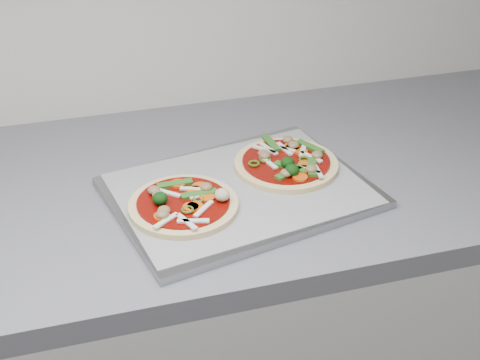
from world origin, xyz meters
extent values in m
cube|color=gray|center=(0.63, 1.23, 0.91)|extent=(0.46, 0.38, 0.01)
cube|color=gray|center=(0.63, 1.23, 0.91)|extent=(0.43, 0.35, 0.00)
cylinder|color=#F2D58F|center=(0.53, 1.20, 0.92)|extent=(0.17, 0.17, 0.01)
cylinder|color=#740002|center=(0.53, 1.20, 0.93)|extent=(0.15, 0.15, 0.00)
cylinder|color=#E35500|center=(0.57, 1.23, 0.93)|extent=(0.03, 0.03, 0.00)
cylinder|color=#E35500|center=(0.55, 1.17, 0.93)|extent=(0.04, 0.04, 0.00)
cylinder|color=#E35500|center=(0.49, 1.16, 0.93)|extent=(0.04, 0.04, 0.00)
cube|color=#356E26|center=(0.53, 1.25, 0.93)|extent=(0.06, 0.02, 0.00)
torus|color=#3A5413|center=(0.53, 1.17, 0.93)|extent=(0.02, 0.02, 0.00)
cube|color=silver|center=(0.57, 1.20, 0.93)|extent=(0.05, 0.02, 0.00)
ellipsoid|color=#C4BA96|center=(0.59, 1.18, 0.94)|extent=(0.03, 0.03, 0.02)
cylinder|color=#E35500|center=(0.54, 1.17, 0.93)|extent=(0.03, 0.03, 0.00)
cylinder|color=#E35500|center=(0.57, 1.19, 0.93)|extent=(0.03, 0.03, 0.00)
ellipsoid|color=olive|center=(0.50, 1.17, 0.93)|extent=(0.03, 0.03, 0.01)
cylinder|color=#E35500|center=(0.53, 1.25, 0.93)|extent=(0.04, 0.04, 0.00)
torus|color=#3A5413|center=(0.55, 1.19, 0.93)|extent=(0.02, 0.02, 0.00)
cylinder|color=#E35500|center=(0.55, 1.22, 0.93)|extent=(0.03, 0.03, 0.00)
cube|color=#356E26|center=(0.56, 1.21, 0.93)|extent=(0.06, 0.01, 0.00)
ellipsoid|color=#103A0B|center=(0.50, 1.20, 0.94)|extent=(0.03, 0.03, 0.02)
ellipsoid|color=olive|center=(0.49, 1.16, 0.93)|extent=(0.02, 0.02, 0.01)
cube|color=silver|center=(0.53, 1.13, 0.93)|extent=(0.05, 0.02, 0.00)
cube|color=silver|center=(0.50, 1.15, 0.93)|extent=(0.04, 0.03, 0.00)
cube|color=silver|center=(0.52, 1.14, 0.93)|extent=(0.03, 0.05, 0.00)
cube|color=silver|center=(0.56, 1.16, 0.93)|extent=(0.04, 0.04, 0.00)
ellipsoid|color=olive|center=(0.50, 1.21, 0.93)|extent=(0.03, 0.03, 0.01)
cube|color=silver|center=(0.51, 1.22, 0.93)|extent=(0.04, 0.04, 0.00)
ellipsoid|color=olive|center=(0.49, 1.23, 0.93)|extent=(0.02, 0.02, 0.01)
ellipsoid|color=olive|center=(0.57, 1.22, 0.93)|extent=(0.03, 0.03, 0.01)
cube|color=silver|center=(0.56, 1.22, 0.93)|extent=(0.05, 0.03, 0.00)
cylinder|color=#F2D58F|center=(0.73, 1.27, 0.92)|extent=(0.18, 0.18, 0.01)
cylinder|color=#740002|center=(0.73, 1.27, 0.93)|extent=(0.15, 0.15, 0.00)
torus|color=#3A5413|center=(0.69, 1.28, 0.93)|extent=(0.03, 0.03, 0.00)
ellipsoid|color=olive|center=(0.78, 1.26, 0.93)|extent=(0.02, 0.02, 0.01)
torus|color=#3A5413|center=(0.76, 1.26, 0.93)|extent=(0.02, 0.02, 0.00)
cylinder|color=#E35500|center=(0.73, 1.32, 0.93)|extent=(0.03, 0.03, 0.00)
cylinder|color=#E35500|center=(0.73, 1.21, 0.93)|extent=(0.03, 0.03, 0.00)
ellipsoid|color=olive|center=(0.76, 1.31, 0.93)|extent=(0.03, 0.03, 0.01)
cube|color=#356E26|center=(0.73, 1.24, 0.93)|extent=(0.05, 0.05, 0.00)
cube|color=silver|center=(0.77, 1.22, 0.93)|extent=(0.01, 0.05, 0.00)
cube|color=#356E26|center=(0.72, 1.23, 0.93)|extent=(0.06, 0.04, 0.00)
cube|color=silver|center=(0.71, 1.31, 0.93)|extent=(0.02, 0.05, 0.00)
ellipsoid|color=#103A0B|center=(0.72, 1.25, 0.94)|extent=(0.03, 0.03, 0.02)
cylinder|color=#E35500|center=(0.75, 1.25, 0.93)|extent=(0.03, 0.03, 0.00)
ellipsoid|color=#103A0B|center=(0.72, 1.22, 0.94)|extent=(0.03, 0.03, 0.02)
ellipsoid|color=olive|center=(0.69, 1.29, 0.93)|extent=(0.03, 0.03, 0.01)
cylinder|color=#E35500|center=(0.75, 1.31, 0.93)|extent=(0.03, 0.03, 0.00)
ellipsoid|color=olive|center=(0.75, 1.33, 0.93)|extent=(0.03, 0.03, 0.01)
cube|color=#356E26|center=(0.76, 1.23, 0.93)|extent=(0.03, 0.06, 0.00)
cube|color=silver|center=(0.77, 1.29, 0.93)|extent=(0.03, 0.05, 0.00)
cube|color=silver|center=(0.75, 1.23, 0.93)|extent=(0.04, 0.04, 0.00)
cube|color=silver|center=(0.74, 1.31, 0.93)|extent=(0.02, 0.05, 0.00)
torus|color=#3A5413|center=(0.67, 1.27, 0.93)|extent=(0.03, 0.03, 0.00)
cylinder|color=#E35500|center=(0.76, 1.29, 0.93)|extent=(0.03, 0.03, 0.00)
cylinder|color=#E35500|center=(0.75, 1.31, 0.93)|extent=(0.03, 0.03, 0.00)
ellipsoid|color=olive|center=(0.69, 1.29, 0.93)|extent=(0.03, 0.03, 0.01)
ellipsoid|color=olive|center=(0.76, 1.22, 0.93)|extent=(0.03, 0.03, 0.01)
ellipsoid|color=olive|center=(0.71, 1.22, 0.93)|extent=(0.02, 0.02, 0.01)
cube|color=silver|center=(0.70, 1.27, 0.93)|extent=(0.02, 0.05, 0.00)
cylinder|color=#E35500|center=(0.74, 1.23, 0.93)|extent=(0.03, 0.03, 0.00)
cube|color=#356E26|center=(0.72, 1.33, 0.93)|extent=(0.02, 0.06, 0.00)
cube|color=silver|center=(0.70, 1.31, 0.93)|extent=(0.04, 0.04, 0.00)
cube|color=#356E26|center=(0.78, 1.30, 0.93)|extent=(0.04, 0.06, 0.00)
cube|color=silver|center=(0.74, 1.31, 0.93)|extent=(0.04, 0.04, 0.00)
cube|color=silver|center=(0.77, 1.27, 0.93)|extent=(0.03, 0.05, 0.00)
camera|label=1|loc=(0.38, 0.33, 1.50)|focal=50.00mm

